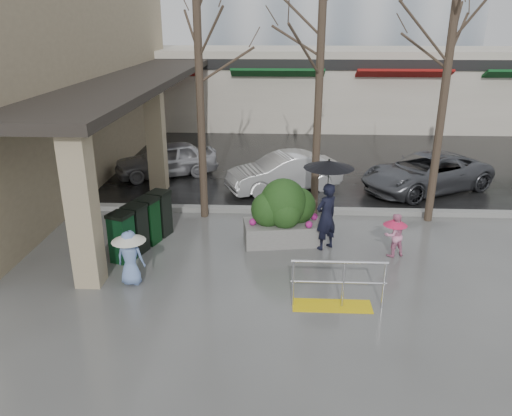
# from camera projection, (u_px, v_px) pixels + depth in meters

# --- Properties ---
(ground) EXTENTS (120.00, 120.00, 0.00)m
(ground) POSITION_uv_depth(u_px,v_px,m) (269.00, 276.00, 11.28)
(ground) COLOR #51514F
(ground) RESTS_ON ground
(street_asphalt) EXTENTS (120.00, 36.00, 0.01)m
(street_asphalt) POSITION_uv_depth(u_px,v_px,m) (278.00, 110.00, 31.83)
(street_asphalt) COLOR black
(street_asphalt) RESTS_ON ground
(curb) EXTENTS (120.00, 0.30, 0.15)m
(curb) POSITION_uv_depth(u_px,v_px,m) (273.00, 210.00, 14.99)
(curb) COLOR gray
(curb) RESTS_ON ground
(near_building) EXTENTS (6.00, 18.00, 8.00)m
(near_building) POSITION_uv_depth(u_px,v_px,m) (24.00, 63.00, 17.76)
(near_building) COLOR tan
(near_building) RESTS_ON ground
(canopy_slab) EXTENTS (2.80, 18.00, 0.25)m
(canopy_slab) POSITION_uv_depth(u_px,v_px,m) (141.00, 74.00, 17.69)
(canopy_slab) COLOR #2D2823
(canopy_slab) RESTS_ON pillar_front
(pillar_front) EXTENTS (0.55, 0.55, 3.50)m
(pillar_front) POSITION_uv_depth(u_px,v_px,m) (82.00, 209.00, 10.38)
(pillar_front) COLOR tan
(pillar_front) RESTS_ON ground
(pillar_back) EXTENTS (0.55, 0.55, 3.50)m
(pillar_back) POSITION_uv_depth(u_px,v_px,m) (156.00, 139.00, 16.45)
(pillar_back) COLOR tan
(pillar_back) RESTS_ON ground
(storefront_row) EXTENTS (34.00, 6.74, 4.00)m
(storefront_row) POSITION_uv_depth(u_px,v_px,m) (314.00, 86.00, 27.26)
(storefront_row) COLOR beige
(storefront_row) RESTS_ON ground
(handrail) EXTENTS (1.90, 0.50, 1.03)m
(handrail) POSITION_uv_depth(u_px,v_px,m) (336.00, 290.00, 9.97)
(handrail) COLOR yellow
(handrail) RESTS_ON ground
(tree_west) EXTENTS (3.20, 3.20, 6.80)m
(tree_west) POSITION_uv_depth(u_px,v_px,m) (198.00, 34.00, 12.94)
(tree_west) COLOR #382B21
(tree_west) RESTS_ON ground
(tree_midwest) EXTENTS (3.20, 3.20, 7.00)m
(tree_midwest) POSITION_uv_depth(u_px,v_px,m) (322.00, 28.00, 12.73)
(tree_midwest) COLOR #382B21
(tree_midwest) RESTS_ON ground
(tree_mideast) EXTENTS (3.20, 3.20, 6.50)m
(tree_mideast) POSITION_uv_depth(u_px,v_px,m) (451.00, 44.00, 12.71)
(tree_mideast) COLOR #382B21
(tree_mideast) RESTS_ON ground
(woman) EXTENTS (1.22, 1.22, 2.34)m
(woman) POSITION_uv_depth(u_px,v_px,m) (327.00, 197.00, 12.19)
(woman) COLOR black
(woman) RESTS_ON ground
(child_pink) EXTENTS (0.64, 0.58, 1.09)m
(child_pink) POSITION_uv_depth(u_px,v_px,m) (395.00, 232.00, 12.06)
(child_pink) COLOR pink
(child_pink) RESTS_ON ground
(child_blue) EXTENTS (0.74, 0.74, 1.24)m
(child_blue) POSITION_uv_depth(u_px,v_px,m) (130.00, 253.00, 10.73)
(child_blue) COLOR #7493CE
(child_blue) RESTS_ON ground
(planter) EXTENTS (2.09, 1.27, 1.72)m
(planter) POSITION_uv_depth(u_px,v_px,m) (283.00, 212.00, 12.75)
(planter) COLOR gray
(planter) RESTS_ON ground
(news_boxes) EXTENTS (1.17, 2.23, 1.22)m
(news_boxes) POSITION_uv_depth(u_px,v_px,m) (142.00, 225.00, 12.53)
(news_boxes) COLOR #0D3A1B
(news_boxes) RESTS_ON ground
(car_a) EXTENTS (3.98, 2.87, 1.26)m
(car_a) POSITION_uv_depth(u_px,v_px,m) (166.00, 159.00, 18.31)
(car_a) COLOR #AEADB2
(car_a) RESTS_ON ground
(car_b) EXTENTS (4.04, 2.75, 1.26)m
(car_b) POSITION_uv_depth(u_px,v_px,m) (284.00, 172.00, 16.76)
(car_b) COLOR silver
(car_b) RESTS_ON ground
(car_c) EXTENTS (4.98, 3.98, 1.26)m
(car_c) POSITION_uv_depth(u_px,v_px,m) (426.00, 173.00, 16.71)
(car_c) COLOR #4F5156
(car_c) RESTS_ON ground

